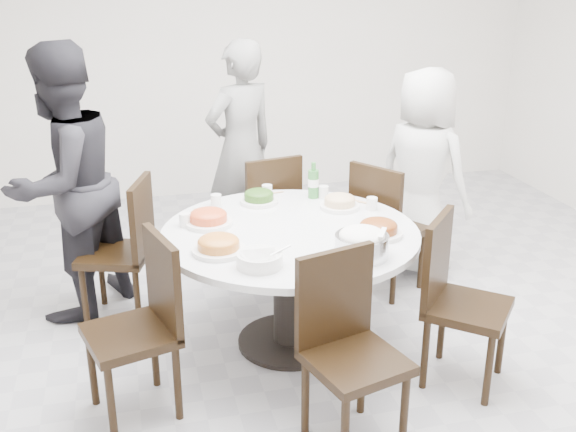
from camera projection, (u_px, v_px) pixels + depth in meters
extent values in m
cube|color=#B6B5BB|center=(325.00, 334.00, 4.26)|extent=(6.00, 6.00, 0.01)
cube|color=white|center=(236.00, 52.00, 6.49)|extent=(6.00, 0.01, 2.80)
cylinder|color=white|center=(290.00, 288.00, 4.03)|extent=(1.50, 1.50, 0.75)
cube|color=black|center=(390.00, 227.00, 4.70)|extent=(0.58, 0.58, 0.95)
cube|color=black|center=(263.00, 215.00, 4.92)|extent=(0.50, 0.50, 0.95)
cube|color=black|center=(115.00, 251.00, 4.31)|extent=(0.53, 0.53, 0.95)
cube|color=black|center=(130.00, 331.00, 3.37)|extent=(0.52, 0.52, 0.95)
cube|color=black|center=(356.00, 357.00, 3.14)|extent=(0.52, 0.52, 0.95)
cube|color=black|center=(468.00, 304.00, 3.63)|extent=(0.59, 0.59, 0.95)
imported|color=silver|center=(423.00, 173.00, 4.90)|extent=(0.81, 0.89, 1.53)
imported|color=black|center=(241.00, 149.00, 5.24)|extent=(0.73, 0.62, 1.69)
imported|color=black|center=(64.00, 184.00, 4.26)|extent=(1.08, 1.09, 1.78)
cylinder|color=white|center=(259.00, 199.00, 4.33)|extent=(0.24, 0.24, 0.06)
cylinder|color=white|center=(340.00, 203.00, 4.24)|extent=(0.25, 0.25, 0.07)
cylinder|color=white|center=(209.00, 219.00, 3.97)|extent=(0.28, 0.28, 0.08)
cylinder|color=white|center=(378.00, 230.00, 3.81)|extent=(0.28, 0.28, 0.07)
cylinder|color=white|center=(219.00, 246.00, 3.59)|extent=(0.29, 0.29, 0.07)
cylinder|color=silver|center=(362.00, 246.00, 3.53)|extent=(0.28, 0.28, 0.12)
cylinder|color=white|center=(259.00, 260.00, 3.42)|extent=(0.24, 0.24, 0.07)
cylinder|color=#2E7530|center=(313.00, 180.00, 4.40)|extent=(0.07, 0.07, 0.24)
cylinder|color=white|center=(264.00, 190.00, 4.47)|extent=(0.07, 0.07, 0.08)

